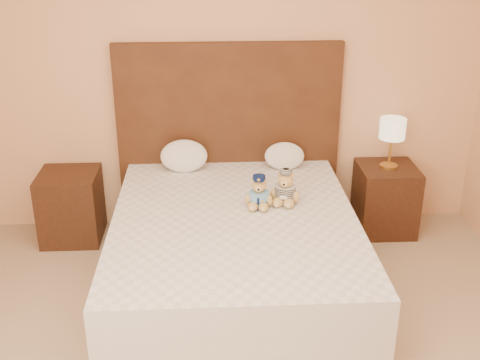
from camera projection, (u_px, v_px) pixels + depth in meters
name	position (u px, v px, depth m)	size (l,w,h in m)	color
room_walls	(241.00, 45.00, 2.75)	(4.04, 4.52, 2.72)	#E3A97C
bed	(235.00, 253.00, 4.04)	(1.60, 2.00, 0.55)	white
headboard	(229.00, 137.00, 4.78)	(1.75, 0.08, 1.50)	#472815
nightstand_left	(71.00, 206.00, 4.71)	(0.45, 0.45, 0.55)	#3D1F13
nightstand_right	(385.00, 199.00, 4.84)	(0.45, 0.45, 0.55)	#3D1F13
lamp	(392.00, 131.00, 4.61)	(0.20, 0.20, 0.40)	gold
teddy_police	(259.00, 192.00, 4.02)	(0.20, 0.19, 0.23)	tan
teddy_prisoner	(285.00, 187.00, 4.08)	(0.21, 0.20, 0.24)	tan
pillow_left	(184.00, 155.00, 4.62)	(0.36, 0.23, 0.26)	white
pillow_right	(284.00, 155.00, 4.67)	(0.31, 0.20, 0.22)	white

